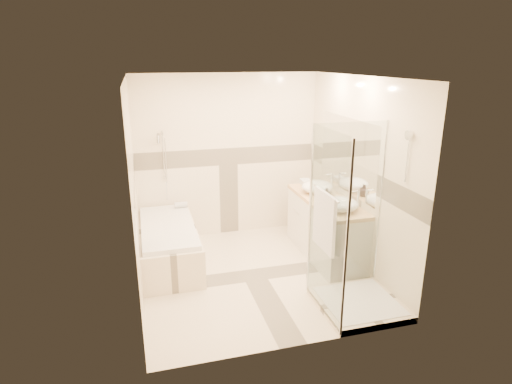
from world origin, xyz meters
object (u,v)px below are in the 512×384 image
object	(u,v)px
vessel_sink_near	(317,187)
amenity_bottle_a	(326,193)
bathtub	(169,242)
vanity	(325,227)
vessel_sink_far	(342,204)
shower_enclosure	(349,265)
amenity_bottle_b	(327,194)

from	to	relation	value
vessel_sink_near	amenity_bottle_a	distance (m)	0.30
bathtub	vanity	xyz separation A→B (m)	(2.15, -0.35, 0.12)
bathtub	vessel_sink_far	distance (m)	2.37
vessel_sink_near	bathtub	bearing A→B (deg)	178.58
vessel_sink_near	vessel_sink_far	size ratio (longest dim) A/B	1.05
shower_enclosure	amenity_bottle_a	bearing A→B (deg)	77.84
vanity	shower_enclosure	size ratio (longest dim) A/B	0.79
bathtub	vessel_sink_near	xyz separation A→B (m)	(2.13, -0.05, 0.63)
bathtub	vanity	size ratio (longest dim) A/B	1.05
shower_enclosure	amenity_bottle_a	xyz separation A→B (m)	(0.27, 1.27, 0.43)
vanity	vessel_sink_far	distance (m)	0.70
bathtub	shower_enclosure	size ratio (longest dim) A/B	0.83
bathtub	amenity_bottle_b	distance (m)	2.25
amenity_bottle_b	vessel_sink_near	bearing A→B (deg)	90.00
bathtub	vessel_sink_far	bearing A→B (deg)	-21.37
amenity_bottle_a	bathtub	bearing A→B (deg)	170.54
vessel_sink_far	amenity_bottle_a	bearing A→B (deg)	90.00
amenity_bottle_a	vessel_sink_near	bearing A→B (deg)	90.00
amenity_bottle_a	amenity_bottle_b	world-z (taller)	amenity_bottle_b
bathtub	vessel_sink_near	distance (m)	2.22
amenity_bottle_b	bathtub	bearing A→B (deg)	169.63
vanity	amenity_bottle_a	distance (m)	0.51
vessel_sink_far	amenity_bottle_b	world-z (taller)	vessel_sink_far
vessel_sink_far	vanity	bearing A→B (deg)	87.63
bathtub	amenity_bottle_a	distance (m)	2.25
bathtub	amenity_bottle_b	xyz separation A→B (m)	(2.13, -0.39, 0.63)
shower_enclosure	amenity_bottle_b	size ratio (longest dim) A/B	12.30
shower_enclosure	vessel_sink_far	distance (m)	0.94
amenity_bottle_a	vanity	bearing A→B (deg)	14.20
vanity	amenity_bottle_a	size ratio (longest dim) A/B	9.94
bathtub	shower_enclosure	xyz separation A→B (m)	(1.86, -1.62, 0.20)
amenity_bottle_a	amenity_bottle_b	size ratio (longest dim) A/B	0.98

